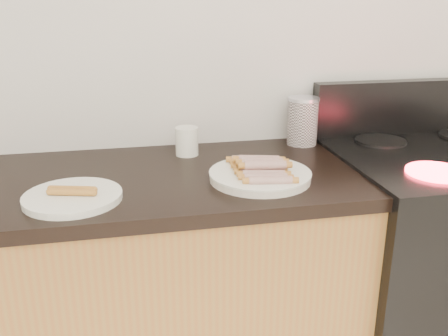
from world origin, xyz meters
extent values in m
cube|color=silver|center=(0.00, 2.00, 1.30)|extent=(4.00, 0.04, 2.60)
cube|color=brown|center=(-0.70, 1.69, 0.43)|extent=(2.20, 0.59, 0.86)
cube|color=black|center=(0.78, 1.68, 0.45)|extent=(0.76, 0.65, 0.90)
cube|color=black|center=(0.78, 1.96, 1.01)|extent=(0.76, 0.06, 0.20)
cylinder|color=#FF1E2D|center=(0.61, 1.51, 0.92)|extent=(0.18, 0.18, 0.01)
cylinder|color=black|center=(0.61, 1.84, 0.92)|extent=(0.18, 0.18, 0.01)
cylinder|color=silver|center=(0.09, 1.59, 0.91)|extent=(0.30, 0.30, 0.02)
cylinder|color=white|center=(-0.43, 1.54, 0.91)|extent=(0.28, 0.28, 0.02)
cylinder|color=maroon|center=(0.09, 1.49, 0.93)|extent=(0.12, 0.05, 0.03)
cylinder|color=maroon|center=(0.09, 1.52, 0.93)|extent=(0.12, 0.05, 0.03)
cylinder|color=maroon|center=(0.09, 1.55, 0.93)|extent=(0.12, 0.05, 0.03)
cylinder|color=maroon|center=(0.09, 1.57, 0.93)|extent=(0.12, 0.05, 0.03)
cylinder|color=maroon|center=(0.09, 1.60, 0.93)|extent=(0.12, 0.05, 0.03)
cylinder|color=maroon|center=(0.09, 1.63, 0.93)|extent=(0.12, 0.05, 0.03)
cylinder|color=maroon|center=(0.09, 1.66, 0.93)|extent=(0.12, 0.05, 0.03)
cylinder|color=maroon|center=(0.09, 1.68, 0.93)|extent=(0.12, 0.05, 0.03)
cylinder|color=maroon|center=(0.09, 1.56, 0.95)|extent=(0.12, 0.05, 0.03)
cylinder|color=maroon|center=(0.09, 1.59, 0.95)|extent=(0.12, 0.05, 0.03)
cylinder|color=maroon|center=(0.09, 1.62, 0.95)|extent=(0.12, 0.05, 0.03)
cylinder|color=#DC8358|center=(-0.43, 1.53, 0.93)|extent=(0.12, 0.05, 0.02)
cylinder|color=#DC8358|center=(-0.43, 1.55, 0.93)|extent=(0.12, 0.05, 0.02)
cylinder|color=white|center=(0.34, 1.92, 0.98)|extent=(0.11, 0.11, 0.16)
cylinder|color=silver|center=(0.34, 1.92, 1.07)|extent=(0.11, 0.11, 0.01)
cylinder|color=white|center=(-0.09, 1.87, 0.95)|extent=(0.10, 0.10, 0.10)
camera|label=1|loc=(-0.29, 0.27, 1.41)|focal=40.00mm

